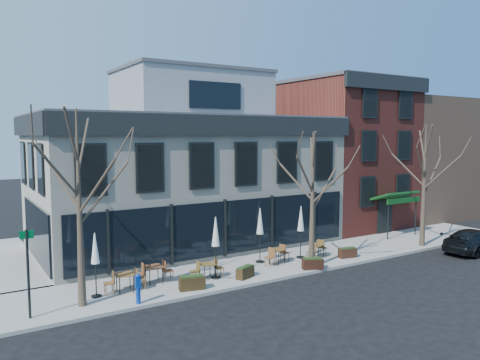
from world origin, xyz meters
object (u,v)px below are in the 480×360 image
cafe_set_0 (125,280)px  call_box (138,287)px  umbrella_0 (95,252)px  parked_sedan (475,241)px

cafe_set_0 → call_box: bearing=-90.4°
umbrella_0 → cafe_set_0: bearing=0.2°
call_box → umbrella_0: 2.48m
call_box → parked_sedan: bearing=-5.9°
parked_sedan → cafe_set_0: 20.63m
call_box → umbrella_0: size_ratio=0.46×
call_box → cafe_set_0: 1.73m
parked_sedan → umbrella_0: bearing=77.2°
parked_sedan → umbrella_0: (-21.53, 3.81, 1.41)m
parked_sedan → cafe_set_0: parked_sedan is taller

